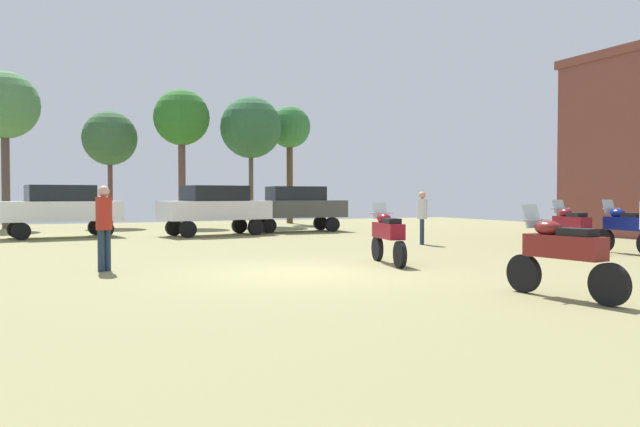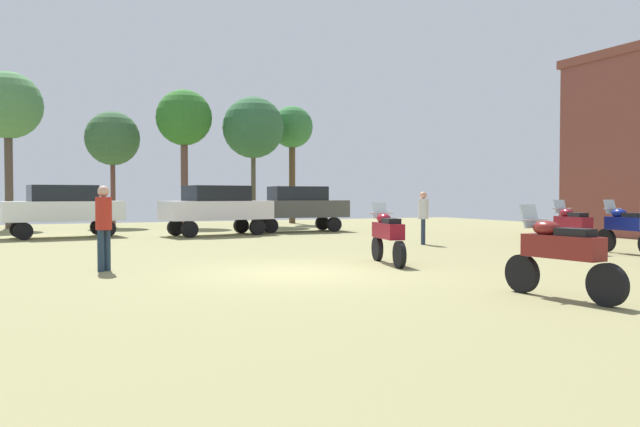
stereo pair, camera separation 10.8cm
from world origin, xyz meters
name	(u,v)px [view 1 (the left image)]	position (x,y,z in m)	size (l,w,h in m)	color
ground_plane	(300,273)	(0.00, 0.00, 0.01)	(44.00, 52.00, 0.02)	olive
motorcycle_4	(571,226)	(8.91, 1.25, 0.75)	(0.74, 2.22, 1.48)	black
motorcycle_5	(388,234)	(2.52, 0.67, 0.73)	(0.74, 2.21, 1.44)	black
motorcycle_6	(562,253)	(2.49, -4.72, 0.74)	(0.64, 2.19, 1.47)	black
motorcycle_7	(625,227)	(9.77, 0.16, 0.75)	(0.62, 2.17, 1.50)	black
car_1	(296,205)	(5.53, 13.72, 1.19)	(4.39, 2.04, 2.00)	black
car_2	(215,206)	(1.58, 12.63, 1.19)	(4.55, 2.53, 2.00)	black
car_3	(61,207)	(-4.12, 13.76, 1.19)	(4.50, 2.35, 2.00)	black
person_2	(422,214)	(6.55, 5.26, 1.03)	(0.47, 0.47, 1.73)	#242F46
person_3	(104,221)	(-3.69, 1.98, 1.09)	(0.47, 0.47, 1.82)	#203245
tree_1	(290,129)	(8.32, 21.41, 5.40)	(2.38, 2.38, 6.71)	#4E3B26
tree_3	(251,128)	(5.58, 20.14, 5.23)	(3.28, 3.28, 6.88)	brown
tree_5	(5,106)	(-6.27, 21.89, 5.92)	(3.24, 3.24, 7.59)	#4D3E35
tree_7	(110,139)	(-1.48, 21.57, 4.51)	(2.75, 2.75, 5.89)	brown
tree_9	(182,119)	(1.95, 20.51, 5.57)	(2.88, 2.88, 7.07)	brown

